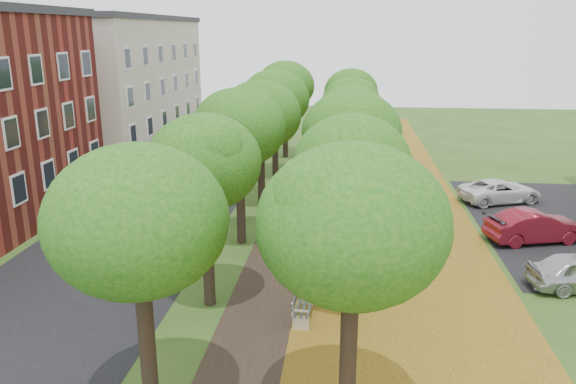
% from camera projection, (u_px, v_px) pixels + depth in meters
% --- Properties ---
extents(street_asphalt, '(8.00, 70.00, 0.01)m').
position_uv_depth(street_asphalt, '(151.00, 217.00, 28.87)').
color(street_asphalt, black).
rests_on(street_asphalt, ground).
extents(footpath, '(3.20, 70.00, 0.01)m').
position_uv_depth(footpath, '(296.00, 222.00, 28.11)').
color(footpath, black).
rests_on(footpath, ground).
extents(leaf_verge, '(7.50, 70.00, 0.01)m').
position_uv_depth(leaf_verge, '(397.00, 226.00, 27.60)').
color(leaf_verge, olive).
rests_on(leaf_verge, ground).
extents(parking_lot, '(9.00, 16.00, 0.01)m').
position_uv_depth(parking_lot, '(570.00, 225.00, 27.68)').
color(parking_lot, black).
rests_on(parking_lot, ground).
extents(tree_row_west, '(4.03, 34.03, 6.65)m').
position_uv_depth(tree_row_west, '(251.00, 124.00, 26.97)').
color(tree_row_west, black).
rests_on(tree_row_west, ground).
extents(tree_row_east, '(4.03, 34.03, 6.65)m').
position_uv_depth(tree_row_east, '(351.00, 126.00, 26.48)').
color(tree_row_east, black).
rests_on(tree_row_east, ground).
extents(building_cream, '(10.30, 20.30, 10.40)m').
position_uv_depth(building_cream, '(109.00, 82.00, 45.60)').
color(building_cream, beige).
rests_on(building_cream, ground).
extents(bench, '(0.69, 1.96, 0.91)m').
position_uv_depth(bench, '(303.00, 304.00, 18.71)').
color(bench, '#232C27').
rests_on(bench, ground).
extents(car_red, '(4.64, 2.66, 1.45)m').
position_uv_depth(car_red, '(535.00, 227.00, 25.34)').
color(car_red, maroon).
rests_on(car_red, ground).
extents(car_grey, '(4.74, 3.11, 1.28)m').
position_uv_depth(car_grey, '(533.00, 226.00, 25.72)').
color(car_grey, '#313035').
rests_on(car_grey, ground).
extents(car_white, '(4.99, 3.54, 1.26)m').
position_uv_depth(car_white, '(500.00, 191.00, 31.30)').
color(car_white, white).
rests_on(car_white, ground).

